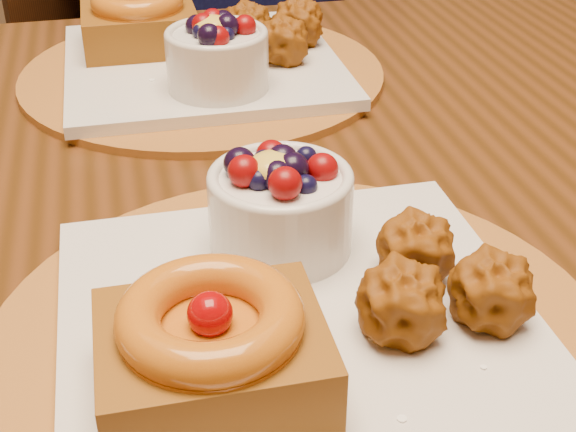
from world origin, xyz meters
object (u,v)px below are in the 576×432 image
object	(u,v)px
place_setting_near	(293,305)
chair_far	(158,121)
dining_table	(241,251)
place_setting_far	(199,53)

from	to	relation	value
place_setting_near	chair_far	size ratio (longest dim) A/B	0.46
dining_table	place_setting_far	xyz separation A→B (m)	(-0.00, 0.21, 0.11)
dining_table	chair_far	distance (m)	0.80
place_setting_near	place_setting_far	distance (m)	0.43
dining_table	place_setting_near	distance (m)	0.24
dining_table	place_setting_near	xyz separation A→B (m)	(-0.00, -0.21, 0.10)
place_setting_near	chair_far	world-z (taller)	place_setting_near
dining_table	place_setting_near	bearing A→B (deg)	-90.88
dining_table	place_setting_far	size ratio (longest dim) A/B	4.21
dining_table	chair_far	bearing A→B (deg)	91.99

